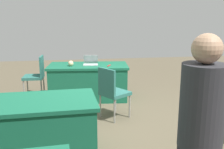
{
  "coord_description": "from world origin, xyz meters",
  "views": [
    {
      "loc": [
        0.83,
        3.83,
        1.79
      ],
      "look_at": [
        0.18,
        -0.07,
        0.9
      ],
      "focal_mm": 40.26,
      "sensor_mm": 36.0,
      "label": 1
    }
  ],
  "objects_px": {
    "person_attendee_browsing": "(200,131)",
    "scissors_red": "(109,66)",
    "chair_near_front": "(112,90)",
    "table_back_left": "(28,129)",
    "table_foreground": "(89,82)",
    "laptop_silver": "(91,63)",
    "chair_tucked_left": "(37,74)",
    "yarn_ball": "(71,63)"
  },
  "relations": [
    {
      "from": "table_back_left",
      "to": "chair_tucked_left",
      "type": "relative_size",
      "value": 1.86
    },
    {
      "from": "scissors_red",
      "to": "chair_near_front",
      "type": "bearing_deg",
      "value": 22.34
    },
    {
      "from": "table_back_left",
      "to": "person_attendee_browsing",
      "type": "distance_m",
      "value": 2.2
    },
    {
      "from": "person_attendee_browsing",
      "to": "laptop_silver",
      "type": "relative_size",
      "value": 4.86
    },
    {
      "from": "table_back_left",
      "to": "table_foreground",
      "type": "bearing_deg",
      "value": -111.77
    },
    {
      "from": "chair_near_front",
      "to": "person_attendee_browsing",
      "type": "distance_m",
      "value": 2.64
    },
    {
      "from": "table_foreground",
      "to": "chair_tucked_left",
      "type": "distance_m",
      "value": 1.21
    },
    {
      "from": "scissors_red",
      "to": "person_attendee_browsing",
      "type": "bearing_deg",
      "value": 30.45
    },
    {
      "from": "table_foreground",
      "to": "laptop_silver",
      "type": "relative_size",
      "value": 5.25
    },
    {
      "from": "laptop_silver",
      "to": "yarn_ball",
      "type": "height_order",
      "value": "laptop_silver"
    },
    {
      "from": "chair_near_front",
      "to": "yarn_ball",
      "type": "distance_m",
      "value": 1.4
    },
    {
      "from": "table_foreground",
      "to": "yarn_ball",
      "type": "distance_m",
      "value": 0.59
    },
    {
      "from": "chair_near_front",
      "to": "person_attendee_browsing",
      "type": "height_order",
      "value": "person_attendee_browsing"
    },
    {
      "from": "table_foreground",
      "to": "scissors_red",
      "type": "distance_m",
      "value": 0.61
    },
    {
      "from": "laptop_silver",
      "to": "person_attendee_browsing",
      "type": "bearing_deg",
      "value": 104.42
    },
    {
      "from": "table_foreground",
      "to": "scissors_red",
      "type": "relative_size",
      "value": 10.15
    },
    {
      "from": "chair_tucked_left",
      "to": "person_attendee_browsing",
      "type": "height_order",
      "value": "person_attendee_browsing"
    },
    {
      "from": "scissors_red",
      "to": "table_foreground",
      "type": "bearing_deg",
      "value": -84.38
    },
    {
      "from": "person_attendee_browsing",
      "to": "laptop_silver",
      "type": "xyz_separation_m",
      "value": [
        0.54,
        -3.86,
        -0.13
      ]
    },
    {
      "from": "table_back_left",
      "to": "chair_near_front",
      "type": "bearing_deg",
      "value": -138.75
    },
    {
      "from": "table_foreground",
      "to": "person_attendee_browsing",
      "type": "height_order",
      "value": "person_attendee_browsing"
    },
    {
      "from": "chair_near_front",
      "to": "laptop_silver",
      "type": "height_order",
      "value": "laptop_silver"
    },
    {
      "from": "table_back_left",
      "to": "scissors_red",
      "type": "distance_m",
      "value": 2.62
    },
    {
      "from": "chair_near_front",
      "to": "scissors_red",
      "type": "relative_size",
      "value": 5.23
    },
    {
      "from": "person_attendee_browsing",
      "to": "scissors_red",
      "type": "bearing_deg",
      "value": -102.2
    },
    {
      "from": "laptop_silver",
      "to": "yarn_ball",
      "type": "relative_size",
      "value": 3.0
    },
    {
      "from": "chair_near_front",
      "to": "chair_tucked_left",
      "type": "bearing_deg",
      "value": -168.98
    },
    {
      "from": "person_attendee_browsing",
      "to": "yarn_ball",
      "type": "relative_size",
      "value": 14.57
    },
    {
      "from": "chair_tucked_left",
      "to": "laptop_silver",
      "type": "relative_size",
      "value": 2.74
    },
    {
      "from": "table_back_left",
      "to": "person_attendee_browsing",
      "type": "xyz_separation_m",
      "value": [
        -1.54,
        1.48,
        0.55
      ]
    },
    {
      "from": "chair_tucked_left",
      "to": "laptop_silver",
      "type": "bearing_deg",
      "value": -100.25
    },
    {
      "from": "chair_tucked_left",
      "to": "yarn_ball",
      "type": "xyz_separation_m",
      "value": [
        -0.78,
        0.38,
        0.29
      ]
    },
    {
      "from": "chair_near_front",
      "to": "scissors_red",
      "type": "xyz_separation_m",
      "value": [
        -0.11,
        -1.07,
        0.24
      ]
    },
    {
      "from": "table_back_left",
      "to": "laptop_silver",
      "type": "bearing_deg",
      "value": -112.83
    },
    {
      "from": "person_attendee_browsing",
      "to": "yarn_ball",
      "type": "bearing_deg",
      "value": -90.09
    },
    {
      "from": "table_back_left",
      "to": "chair_tucked_left",
      "type": "xyz_separation_m",
      "value": [
        0.22,
        -2.66,
        0.16
      ]
    },
    {
      "from": "person_attendee_browsing",
      "to": "table_back_left",
      "type": "bearing_deg",
      "value": -58.41
    },
    {
      "from": "table_foreground",
      "to": "yarn_ball",
      "type": "bearing_deg",
      "value": 12.53
    },
    {
      "from": "person_attendee_browsing",
      "to": "scissors_red",
      "type": "distance_m",
      "value": 3.67
    },
    {
      "from": "person_attendee_browsing",
      "to": "scissors_red",
      "type": "height_order",
      "value": "person_attendee_browsing"
    },
    {
      "from": "person_attendee_browsing",
      "to": "laptop_silver",
      "type": "distance_m",
      "value": 3.9
    },
    {
      "from": "table_back_left",
      "to": "scissors_red",
      "type": "relative_size",
      "value": 9.85
    }
  ]
}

